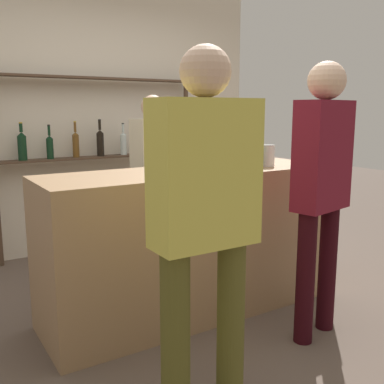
{
  "coord_description": "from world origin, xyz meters",
  "views": [
    {
      "loc": [
        -1.63,
        -2.6,
        1.43
      ],
      "look_at": [
        0.0,
        0.0,
        0.87
      ],
      "focal_mm": 42.0,
      "sensor_mm": 36.0,
      "label": 1
    }
  ],
  "objects": [
    {
      "name": "counter_bottle_2",
      "position": [
        0.45,
        -0.15,
        1.15
      ],
      "size": [
        0.07,
        0.07,
        0.33
      ],
      "color": "black",
      "rests_on": "bar_counter"
    },
    {
      "name": "ground_plane",
      "position": [
        0.0,
        0.0,
        0.0
      ],
      "size": [
        16.0,
        16.0,
        0.0
      ],
      "primitive_type": "plane",
      "color": "brown"
    },
    {
      "name": "cork_jar",
      "position": [
        0.59,
        -0.1,
        1.1
      ],
      "size": [
        0.12,
        0.12,
        0.16
      ],
      "color": "silver",
      "rests_on": "bar_counter"
    },
    {
      "name": "counter_bottle_0",
      "position": [
        0.08,
        0.07,
        1.14
      ],
      "size": [
        0.08,
        0.08,
        0.31
      ],
      "color": "#0F1956",
      "rests_on": "bar_counter"
    },
    {
      "name": "back_shelf",
      "position": [
        -0.0,
        1.75,
        1.16
      ],
      "size": [
        2.08,
        0.18,
        1.75
      ],
      "color": "#4C3828",
      "rests_on": "ground_plane"
    },
    {
      "name": "customer_right",
      "position": [
        0.48,
        -0.73,
        1.02
      ],
      "size": [
        0.44,
        0.26,
        1.71
      ],
      "rotation": [
        0.0,
        0.0,
        1.78
      ],
      "color": "black",
      "rests_on": "ground_plane"
    },
    {
      "name": "bar_counter",
      "position": [
        0.0,
        0.0,
        0.51
      ],
      "size": [
        2.11,
        0.66,
        1.02
      ],
      "primitive_type": "cube",
      "color": "#997551",
      "rests_on": "ground_plane"
    },
    {
      "name": "server_behind_counter",
      "position": [
        0.2,
        0.97,
        0.92
      ],
      "size": [
        0.44,
        0.29,
        1.56
      ],
      "rotation": [
        0.0,
        0.0,
        -1.28
      ],
      "color": "#575347",
      "rests_on": "ground_plane"
    },
    {
      "name": "counter_bottle_1",
      "position": [
        0.63,
        0.16,
        1.14
      ],
      "size": [
        0.08,
        0.08,
        0.32
      ],
      "color": "silver",
      "rests_on": "bar_counter"
    },
    {
      "name": "back_wall",
      "position": [
        0.0,
        1.93,
        1.4
      ],
      "size": [
        3.71,
        0.12,
        2.8
      ],
      "primitive_type": "cube",
      "color": "beige",
      "rests_on": "ground_plane"
    },
    {
      "name": "customer_left",
      "position": [
        -0.54,
        -0.97,
        0.99
      ],
      "size": [
        0.49,
        0.22,
        1.71
      ],
      "rotation": [
        0.0,
        0.0,
        1.57
      ],
      "color": "brown",
      "rests_on": "ground_plane"
    }
  ]
}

